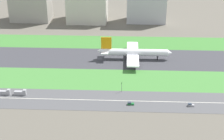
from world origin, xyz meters
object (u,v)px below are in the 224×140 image
object	(u,v)px
airliner	(133,52)
hangar_building	(88,6)
truck_1	(21,93)
car_1	(130,104)
truck_0	(5,92)
traffic_light	(122,86)
fuel_tank_west	(98,5)
office_tower	(146,0)
terminal_building	(30,0)
car_0	(191,105)

from	to	relation	value
airliner	hangar_building	xyz separation A→B (m)	(-52.22, 114.00, 11.21)
truck_1	car_1	world-z (taller)	truck_1
truck_0	car_1	bearing A→B (deg)	-6.44
hangar_building	car_1	bearing A→B (deg)	-75.47
traffic_light	hangar_building	world-z (taller)	hangar_building
truck_0	hangar_building	size ratio (longest dim) A/B	0.19
truck_0	fuel_tank_west	bearing A→B (deg)	78.22
office_tower	truck_0	bearing A→B (deg)	-120.42
hangar_building	fuel_tank_west	bearing A→B (deg)	79.21
truck_0	fuel_tank_west	xyz separation A→B (m)	(47.34, 227.00, 5.64)
truck_0	terminal_building	distance (m)	185.47
hangar_building	office_tower	bearing A→B (deg)	0.00
car_0	hangar_building	distance (m)	212.55
truck_0	truck_1	distance (m)	11.39
car_0	office_tower	distance (m)	194.69
airliner	car_0	world-z (taller)	airliner
car_1	terminal_building	distance (m)	225.76
car_0	car_1	xyz separation A→B (m)	(-39.91, 0.00, 0.00)
car_1	hangar_building	distance (m)	199.03
traffic_light	terminal_building	world-z (taller)	terminal_building
airliner	terminal_building	xyz separation A→B (m)	(-118.96, 114.00, 17.67)
car_1	office_tower	size ratio (longest dim) A/B	0.09
truck_1	office_tower	bearing A→B (deg)	62.32
terminal_building	office_tower	world-z (taller)	office_tower
car_1	hangar_building	xyz separation A→B (m)	(-49.77, 192.00, 16.52)
car_0	hangar_building	bearing A→B (deg)	-64.96
airliner	traffic_light	distance (m)	60.67
car_0	truck_0	bearing A→B (deg)	-4.45
terminal_building	fuel_tank_west	distance (m)	89.29
traffic_light	terminal_building	bearing A→B (deg)	122.35
traffic_light	truck_1	bearing A→B (deg)	-173.56
airliner	terminal_building	world-z (taller)	terminal_building
hangar_building	office_tower	size ratio (longest dim) A/B	0.91
car_1	hangar_building	size ratio (longest dim) A/B	0.10
truck_1	car_0	xyz separation A→B (m)	(117.06, -10.00, -0.75)
truck_0	car_1	size ratio (longest dim) A/B	1.91
airliner	terminal_building	bearing A→B (deg)	136.22
truck_0	traffic_light	size ratio (longest dim) A/B	1.17
car_0	hangar_building	xyz separation A→B (m)	(-89.68, 192.00, 16.52)
truck_0	car_0	size ratio (longest dim) A/B	1.91
truck_0	terminal_building	bearing A→B (deg)	98.74
truck_0	hangar_building	bearing A→B (deg)	77.98
traffic_light	airliner	bearing A→B (deg)	81.72
hangar_building	office_tower	distance (m)	68.50
truck_0	hangar_building	distance (m)	186.75
truck_0	fuel_tank_west	world-z (taller)	fuel_tank_west
hangar_building	office_tower	world-z (taller)	office_tower
hangar_building	car_0	bearing A→B (deg)	-64.96
fuel_tank_west	hangar_building	bearing A→B (deg)	-100.79
airliner	car_1	size ratio (longest dim) A/B	14.77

